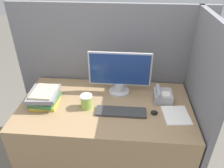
# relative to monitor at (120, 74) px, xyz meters

# --- Properties ---
(cubicle_panel_rear) EXTENTS (1.87, 0.04, 1.48)m
(cubicle_panel_rear) POSITION_rel_monitor_xyz_m (-0.11, 0.24, -0.17)
(cubicle_panel_rear) COLOR slate
(cubicle_panel_rear) RESTS_ON ground_plane
(cubicle_panel_right) EXTENTS (0.04, 0.87, 1.48)m
(cubicle_panel_right) POSITION_rel_monitor_xyz_m (0.67, -0.18, -0.17)
(cubicle_panel_right) COLOR slate
(cubicle_panel_right) RESTS_ON ground_plane
(desk) EXTENTS (1.47, 0.81, 0.72)m
(desk) POSITION_rel_monitor_xyz_m (-0.11, -0.21, -0.55)
(desk) COLOR #937551
(desk) RESTS_ON ground_plane
(monitor) EXTENTS (0.56, 0.19, 0.40)m
(monitor) POSITION_rel_monitor_xyz_m (0.00, 0.00, 0.00)
(monitor) COLOR #B7B7BC
(monitor) RESTS_ON desk
(keyboard) EXTENTS (0.41, 0.12, 0.02)m
(keyboard) POSITION_rel_monitor_xyz_m (0.03, -0.31, -0.18)
(keyboard) COLOR #333333
(keyboard) RESTS_ON desk
(mouse) EXTENTS (0.06, 0.04, 0.04)m
(mouse) POSITION_rel_monitor_xyz_m (0.30, -0.30, -0.17)
(mouse) COLOR black
(mouse) RESTS_ON desk
(coffee_cup) EXTENTS (0.10, 0.10, 0.12)m
(coffee_cup) POSITION_rel_monitor_xyz_m (-0.26, -0.26, -0.13)
(coffee_cup) COLOR #8CB247
(coffee_cup) RESTS_ON desk
(book_stack) EXTENTS (0.25, 0.29, 0.14)m
(book_stack) POSITION_rel_monitor_xyz_m (-0.63, -0.24, -0.12)
(book_stack) COLOR gold
(book_stack) RESTS_ON desk
(desk_telephone) EXTENTS (0.16, 0.18, 0.12)m
(desk_telephone) POSITION_rel_monitor_xyz_m (0.39, -0.10, -0.14)
(desk_telephone) COLOR #99999E
(desk_telephone) RESTS_ON desk
(paper_pile) EXTENTS (0.22, 0.25, 0.01)m
(paper_pile) POSITION_rel_monitor_xyz_m (0.48, -0.31, -0.18)
(paper_pile) COLOR white
(paper_pile) RESTS_ON desk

